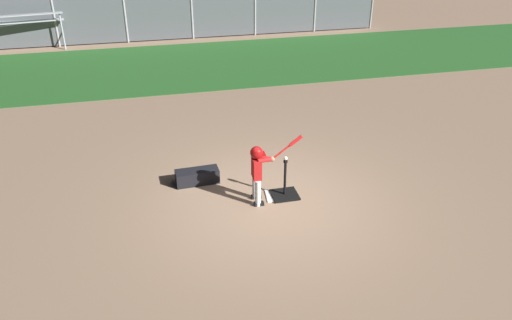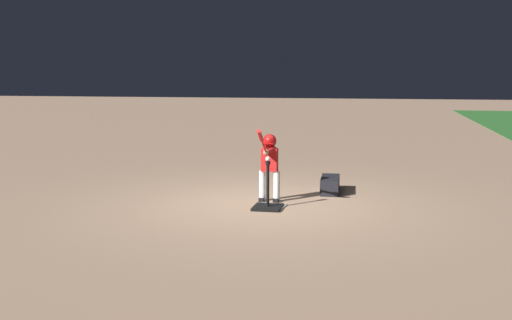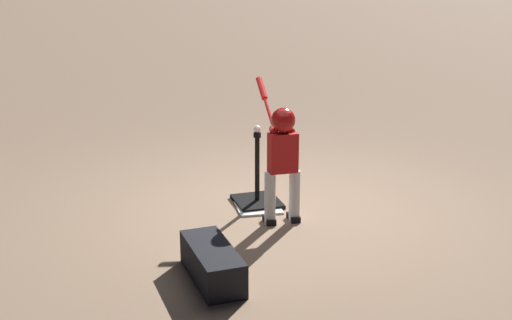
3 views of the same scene
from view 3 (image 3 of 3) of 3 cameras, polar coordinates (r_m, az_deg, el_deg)
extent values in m
plane|color=#93755B|center=(7.19, 1.90, -4.12)|extent=(90.00, 90.00, 0.00)
cube|color=white|center=(7.27, 0.18, -3.79)|extent=(0.48, 0.48, 0.02)
cube|color=black|center=(7.39, 0.10, -3.36)|extent=(0.50, 0.45, 0.04)
cylinder|color=black|center=(7.27, 0.10, -0.73)|extent=(0.05, 0.05, 0.67)
cylinder|color=black|center=(7.17, 0.10, 2.01)|extent=(0.08, 0.08, 0.05)
cylinder|color=silver|center=(6.80, 1.13, -3.10)|extent=(0.11, 0.11, 0.51)
cube|color=black|center=(6.90, 1.07, -4.82)|extent=(0.18, 0.09, 0.06)
cylinder|color=silver|center=(6.87, 3.10, -2.90)|extent=(0.11, 0.11, 0.51)
cube|color=black|center=(6.97, 3.01, -4.60)|extent=(0.18, 0.09, 0.06)
cube|color=red|center=(6.69, 2.16, 0.60)|extent=(0.15, 0.27, 0.38)
sphere|color=#936B4C|center=(6.61, 2.19, 3.11)|extent=(0.20, 0.20, 0.20)
sphere|color=maroon|center=(6.61, 2.19, 3.21)|extent=(0.23, 0.23, 0.23)
cube|color=maroon|center=(6.70, 1.93, 3.17)|extent=(0.12, 0.17, 0.01)
cylinder|color=red|center=(6.76, 1.45, 2.31)|extent=(0.32, 0.17, 0.11)
cylinder|color=red|center=(6.79, 2.15, 2.36)|extent=(0.32, 0.16, 0.11)
sphere|color=#936B4C|center=(6.91, 1.44, 2.50)|extent=(0.10, 0.10, 0.10)
cylinder|color=red|center=(7.10, 0.83, 4.52)|extent=(0.53, 0.04, 0.41)
cylinder|color=red|center=(7.23, 0.46, 5.75)|extent=(0.25, 0.07, 0.21)
cylinder|color=black|center=(6.90, 1.48, 2.37)|extent=(0.04, 0.05, 0.05)
sphere|color=white|center=(7.15, 0.10, 2.49)|extent=(0.07, 0.07, 0.07)
cube|color=black|center=(5.77, -3.51, -8.24)|extent=(0.85, 0.36, 0.28)
camera|label=1|loc=(10.86, 53.54, 23.72)|focal=35.00mm
camera|label=2|loc=(15.77, -16.64, 14.69)|focal=42.00mm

